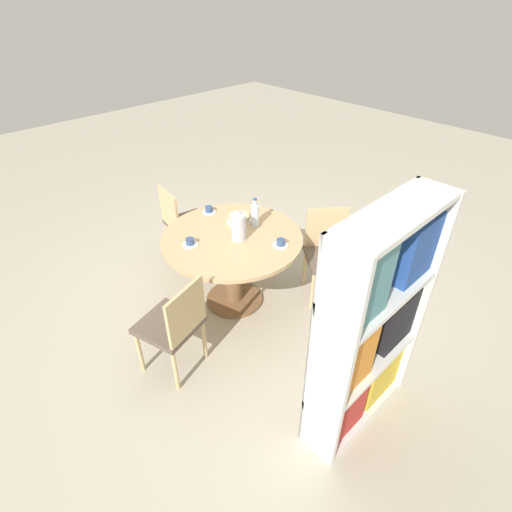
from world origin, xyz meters
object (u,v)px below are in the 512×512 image
Objects in this scene: chair_a at (328,252)px; cake_main at (239,218)px; chair_c at (174,324)px; chair_b at (183,222)px; cup_a at (209,210)px; water_bottle at (255,215)px; coffee_pot at (239,226)px; cup_c at (281,243)px; bookshelf at (367,333)px; cup_b at (190,242)px.

cake_main is (0.53, -0.67, 0.30)m from chair_a.
chair_b is at bearing -143.76° from chair_c.
chair_a reaches higher than cake_main.
chair_c is 6.45× the size of cup_a.
water_bottle reaches higher than cup_a.
cake_main is (-1.08, -0.45, 0.30)m from chair_c.
coffee_pot is 0.26m from water_bottle.
coffee_pot is at bearing 79.05° from cup_a.
coffee_pot is at bearing -61.43° from cup_c.
bookshelf is (0.93, 0.98, 0.31)m from chair_a.
bookshelf is at bearing 81.79° from coffee_pot.
water_bottle is 0.19m from cake_main.
chair_a is at bearing 156.73° from chair_c.
chair_c is 3.13× the size of coffee_pot.
cup_a is at bearing -85.27° from cup_c.
chair_b is 6.45× the size of cup_a.
coffee_pot is (-0.21, -1.43, 0.08)m from bookshelf.
chair_c reaches higher than cup_c.
coffee_pot is (-0.88, -0.23, 0.39)m from chair_c.
cup_b is (1.09, -0.66, 0.29)m from chair_a.
chair_b is 2.43m from bookshelf.
water_bottle is 2.06× the size of cup_b.
water_bottle reaches higher than chair_a.
cup_b is (0.47, 0.33, 0.00)m from cup_a.
coffee_pot is at bearing -174.53° from chair_b.
chair_c is at bearing -5.19° from cup_c.
chair_a is 6.45× the size of cup_b.
bookshelf is at bearing -95.06° from chair_a.
chair_c is at bearing 14.60° from water_bottle.
bookshelf is at bearing 76.23° from cake_main.
bookshelf reaches higher than cup_c.
cake_main is 0.55m from cup_c.
coffee_pot is 1.23× the size of cake_main.
cup_c is at bearing 118.57° from coffee_pot.
coffee_pot reaches higher than cup_c.
cup_c is (-0.07, 0.88, 0.00)m from cup_a.
bookshelf is 7.38× the size of cake_main.
water_bottle reaches higher than chair_b.
cake_main is at bearing -172.76° from chair_c.
cup_a is (-0.98, -0.78, 0.29)m from chair_c.
cup_c is at bearing 159.16° from chair_c.
chair_b is 6.45× the size of cup_b.
coffee_pot is 0.57m from cup_a.
water_bottle is 2.06× the size of cup_c.
chair_b is 6.45× the size of cup_c.
chair_a is 0.79m from water_bottle.
bookshelf is at bearing 81.02° from cup_a.
cup_a is (-0.04, 0.42, 0.29)m from chair_b.
chair_a is 1.31m from cup_b.
chair_c is 1.10m from cup_c.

